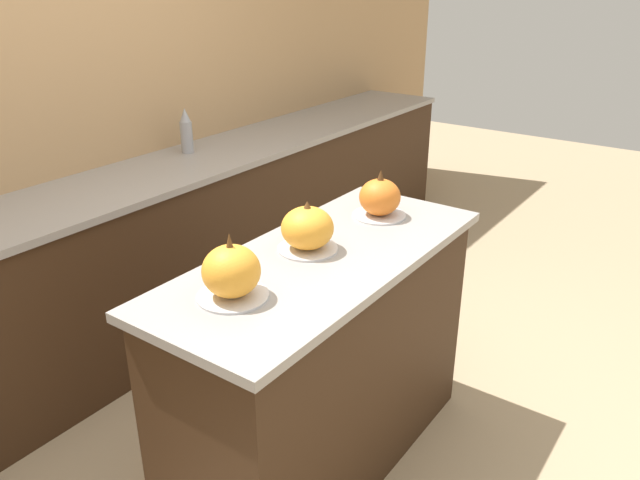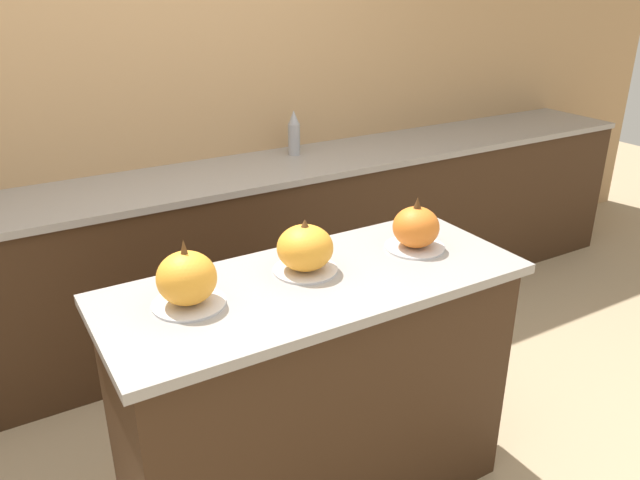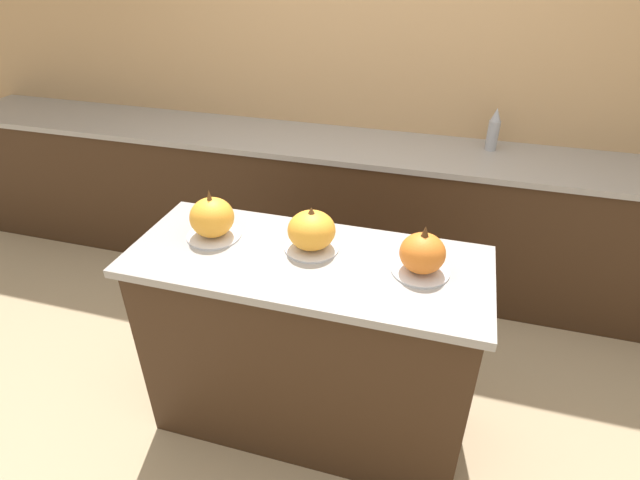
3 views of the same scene
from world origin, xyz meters
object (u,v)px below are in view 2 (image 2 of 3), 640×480
pumpkin_cake_right (416,229)px  bottle_tall (294,134)px  pumpkin_cake_left (187,280)px  pumpkin_cake_center (305,249)px

pumpkin_cake_right → bottle_tall: (0.26, 1.42, 0.03)m
pumpkin_cake_left → bottle_tall: bottle_tall is taller
pumpkin_cake_left → pumpkin_cake_center: 0.42m
pumpkin_cake_left → pumpkin_cake_center: bearing=3.0°
pumpkin_cake_center → pumpkin_cake_right: pumpkin_cake_right is taller
pumpkin_cake_right → bottle_tall: bottle_tall is taller
pumpkin_cake_center → pumpkin_cake_right: 0.45m
bottle_tall → pumpkin_cake_left: bearing=-129.0°
pumpkin_cake_right → pumpkin_cake_left: bearing=178.7°
pumpkin_cake_left → bottle_tall: size_ratio=0.90×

